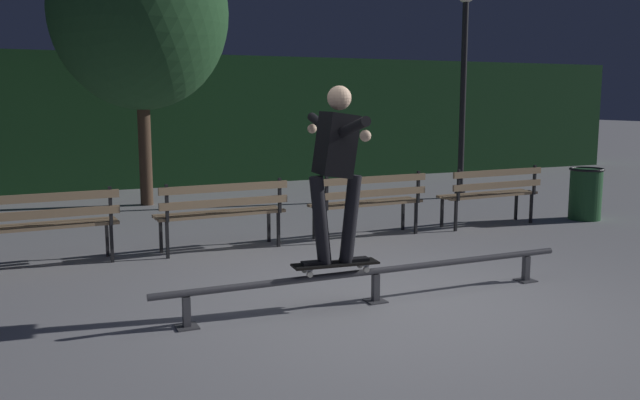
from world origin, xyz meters
TOP-DOWN VIEW (x-y plane):
  - ground_plane at (0.00, 0.00)m, footprint 90.00×90.00m
  - hedge_backdrop at (0.00, 9.64)m, footprint 24.00×1.20m
  - grind_rail at (0.00, 0.13)m, footprint 4.12×0.18m
  - skateboard at (-0.41, 0.13)m, footprint 0.79×0.27m
  - skateboarder at (-0.41, 0.13)m, footprint 0.63×1.40m
  - park_bench_leftmost at (-2.74, 2.72)m, footprint 1.62×0.49m
  - park_bench_left_center at (-0.71, 2.72)m, footprint 1.62×0.49m
  - park_bench_right_center at (1.31, 2.72)m, footprint 1.62×0.49m
  - park_bench_rightmost at (3.33, 2.72)m, footprint 1.62×0.49m
  - tree_behind_benches at (-0.94, 6.81)m, footprint 2.99×2.99m
  - lamp_post_right at (4.63, 5.29)m, footprint 0.32×0.32m
  - trash_can at (5.02, 2.59)m, footprint 0.52×0.52m

SIDE VIEW (x-z plane):
  - ground_plane at x=0.00m, z-range 0.00..0.00m
  - grind_rail at x=0.00m, z-range 0.09..0.41m
  - skateboard at x=-0.41m, z-range 0.35..0.44m
  - trash_can at x=5.02m, z-range 0.01..0.81m
  - park_bench_leftmost at x=-2.74m, z-range 0.10..0.98m
  - park_bench_left_center at x=-0.71m, z-range 0.10..0.98m
  - park_bench_right_center at x=1.31m, z-range 0.10..0.98m
  - park_bench_rightmost at x=3.33m, z-range 0.10..0.98m
  - skateboarder at x=-0.41m, z-range 0.55..2.11m
  - hedge_backdrop at x=0.00m, z-range 0.00..2.78m
  - lamp_post_right at x=4.63m, z-range 0.53..4.43m
  - tree_behind_benches at x=-0.94m, z-range 0.82..5.77m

